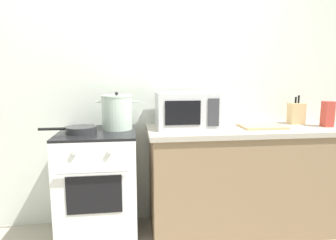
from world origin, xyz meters
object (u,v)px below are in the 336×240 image
object	(u,v)px
microwave	(186,110)
knife_block	(296,113)
cutting_board	(262,126)
pasta_box	(328,114)
stock_pot	(117,112)
frying_pan	(80,130)
stove	(99,187)

from	to	relation	value
microwave	knife_block	distance (m)	1.04
cutting_board	pasta_box	xyz separation A→B (m)	(0.58, -0.03, 0.10)
stock_pot	cutting_board	distance (m)	1.23
frying_pan	pasta_box	size ratio (longest dim) A/B	1.98
cutting_board	microwave	bearing A→B (deg)	173.08
stove	stock_pot	distance (m)	0.63
stock_pot	knife_block	bearing A→B (deg)	2.13
frying_pan	microwave	distance (m)	0.87
pasta_box	knife_block	bearing A→B (deg)	137.34
cutting_board	frying_pan	bearing A→B (deg)	-178.36
frying_pan	knife_block	distance (m)	1.90
pasta_box	microwave	bearing A→B (deg)	174.93
stock_pot	frying_pan	distance (m)	0.32
stock_pot	pasta_box	world-z (taller)	stock_pot
cutting_board	pasta_box	world-z (taller)	pasta_box
knife_block	cutting_board	bearing A→B (deg)	-160.30
cutting_board	knife_block	world-z (taller)	knife_block
frying_pan	cutting_board	xyz separation A→B (m)	(1.49, 0.04, -0.02)
knife_block	pasta_box	size ratio (longest dim) A/B	1.18
stock_pot	microwave	size ratio (longest dim) A/B	0.67
microwave	knife_block	bearing A→B (deg)	3.43
cutting_board	knife_block	size ratio (longest dim) A/B	1.38
microwave	pasta_box	bearing A→B (deg)	-5.07
stove	cutting_board	size ratio (longest dim) A/B	2.56
stock_pot	cutting_board	bearing A→B (deg)	-3.76
stock_pot	frying_pan	xyz separation A→B (m)	(-0.28, -0.12, -0.11)
stove	knife_block	bearing A→B (deg)	4.57
stock_pot	knife_block	distance (m)	1.61
frying_pan	pasta_box	world-z (taller)	pasta_box
microwave	frying_pan	bearing A→B (deg)	-171.93
microwave	cutting_board	size ratio (longest dim) A/B	1.39
stock_pot	pasta_box	xyz separation A→B (m)	(1.79, -0.11, -0.03)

